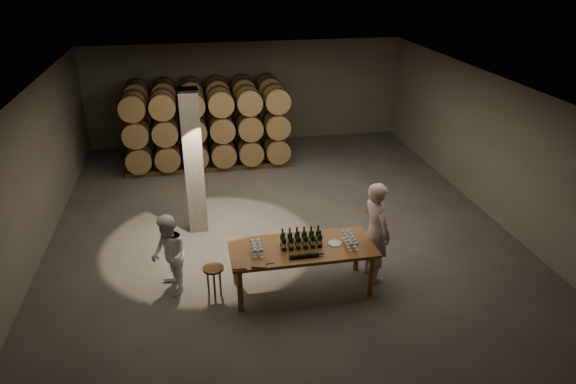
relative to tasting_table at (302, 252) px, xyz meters
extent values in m
plane|color=#4C4A48|center=(0.00, 2.50, -0.80)|extent=(12.00, 12.00, 0.00)
plane|color=#605E59|center=(0.00, 2.50, 2.40)|extent=(12.00, 12.00, 0.00)
plane|color=#6A665B|center=(0.00, 8.50, 0.80)|extent=(10.00, 0.00, 10.00)
plane|color=#6A665B|center=(0.00, -3.50, 0.80)|extent=(10.00, 0.00, 10.00)
plane|color=#6A665B|center=(-5.00, 2.50, 0.80)|extent=(0.00, 12.00, 12.00)
plane|color=#6A665B|center=(5.00, 2.50, 0.80)|extent=(0.00, 12.00, 12.00)
cube|color=#69645B|center=(-1.80, 2.70, 0.80)|extent=(0.40, 0.40, 3.20)
cylinder|color=brown|center=(-1.18, -0.43, -0.38)|extent=(0.10, 0.10, 0.84)
cylinder|color=brown|center=(1.18, -0.43, -0.38)|extent=(0.10, 0.10, 0.84)
cylinder|color=brown|center=(-1.18, 0.43, -0.38)|extent=(0.10, 0.10, 0.84)
cylinder|color=brown|center=(1.18, 0.43, -0.38)|extent=(0.10, 0.10, 0.84)
cube|color=brown|center=(0.00, 0.00, 0.07)|extent=(2.60, 1.10, 0.06)
cube|color=brown|center=(-1.35, 7.40, -0.74)|extent=(4.70, 0.10, 0.12)
cube|color=brown|center=(-1.35, 8.00, -0.74)|extent=(4.70, 0.10, 0.12)
cylinder|color=olive|center=(-3.30, 7.70, -0.33)|extent=(0.70, 0.95, 0.70)
cylinder|color=black|center=(-3.30, 7.44, -0.33)|extent=(0.73, 0.04, 0.73)
cylinder|color=black|center=(-3.30, 7.96, -0.33)|extent=(0.73, 0.04, 0.73)
cylinder|color=olive|center=(-2.52, 7.70, -0.33)|extent=(0.70, 0.95, 0.70)
cylinder|color=black|center=(-2.52, 7.44, -0.33)|extent=(0.73, 0.04, 0.73)
cylinder|color=black|center=(-2.52, 7.96, -0.33)|extent=(0.73, 0.04, 0.73)
cylinder|color=olive|center=(-1.74, 7.70, -0.33)|extent=(0.70, 0.95, 0.70)
cylinder|color=black|center=(-1.74, 7.44, -0.33)|extent=(0.73, 0.04, 0.73)
cylinder|color=black|center=(-1.74, 7.96, -0.33)|extent=(0.73, 0.04, 0.73)
cylinder|color=olive|center=(-0.96, 7.70, -0.33)|extent=(0.70, 0.95, 0.70)
cylinder|color=black|center=(-0.96, 7.44, -0.33)|extent=(0.73, 0.04, 0.73)
cylinder|color=black|center=(-0.96, 7.96, -0.33)|extent=(0.73, 0.04, 0.73)
cylinder|color=olive|center=(-0.18, 7.70, -0.33)|extent=(0.70, 0.95, 0.70)
cylinder|color=black|center=(-0.18, 7.44, -0.33)|extent=(0.73, 0.04, 0.73)
cylinder|color=black|center=(-0.18, 7.96, -0.33)|extent=(0.73, 0.04, 0.73)
cylinder|color=olive|center=(0.60, 7.70, -0.33)|extent=(0.70, 0.95, 0.70)
cylinder|color=black|center=(0.60, 7.44, -0.33)|extent=(0.73, 0.04, 0.73)
cylinder|color=black|center=(0.60, 7.96, -0.33)|extent=(0.73, 0.04, 0.73)
cylinder|color=olive|center=(-3.30, 7.70, 0.41)|extent=(0.70, 0.95, 0.70)
cylinder|color=black|center=(-3.30, 7.44, 0.41)|extent=(0.73, 0.04, 0.73)
cylinder|color=black|center=(-3.30, 7.96, 0.41)|extent=(0.73, 0.04, 0.73)
cylinder|color=olive|center=(-2.52, 7.70, 0.41)|extent=(0.70, 0.95, 0.70)
cylinder|color=black|center=(-2.52, 7.44, 0.41)|extent=(0.73, 0.04, 0.73)
cylinder|color=black|center=(-2.52, 7.96, 0.41)|extent=(0.73, 0.04, 0.73)
cylinder|color=olive|center=(-1.74, 7.70, 0.41)|extent=(0.70, 0.95, 0.70)
cylinder|color=black|center=(-1.74, 7.44, 0.41)|extent=(0.73, 0.04, 0.73)
cylinder|color=black|center=(-1.74, 7.96, 0.41)|extent=(0.73, 0.04, 0.73)
cylinder|color=olive|center=(-0.96, 7.70, 0.41)|extent=(0.70, 0.95, 0.70)
cylinder|color=black|center=(-0.96, 7.44, 0.41)|extent=(0.73, 0.04, 0.73)
cylinder|color=black|center=(-0.96, 7.96, 0.41)|extent=(0.73, 0.04, 0.73)
cylinder|color=olive|center=(-0.18, 7.70, 0.41)|extent=(0.70, 0.95, 0.70)
cylinder|color=black|center=(-0.18, 7.44, 0.41)|extent=(0.73, 0.04, 0.73)
cylinder|color=black|center=(-0.18, 7.96, 0.41)|extent=(0.73, 0.04, 0.73)
cylinder|color=olive|center=(0.60, 7.70, 0.41)|extent=(0.70, 0.95, 0.70)
cylinder|color=black|center=(0.60, 7.44, 0.41)|extent=(0.73, 0.04, 0.73)
cylinder|color=black|center=(0.60, 7.96, 0.41)|extent=(0.73, 0.04, 0.73)
cylinder|color=olive|center=(-3.30, 7.70, 1.15)|extent=(0.70, 0.95, 0.70)
cylinder|color=black|center=(-3.30, 7.44, 1.15)|extent=(0.73, 0.04, 0.73)
cylinder|color=black|center=(-3.30, 7.96, 1.15)|extent=(0.73, 0.04, 0.73)
cylinder|color=olive|center=(-2.52, 7.70, 1.15)|extent=(0.70, 0.95, 0.70)
cylinder|color=black|center=(-2.52, 7.44, 1.15)|extent=(0.73, 0.04, 0.73)
cylinder|color=black|center=(-2.52, 7.96, 1.15)|extent=(0.73, 0.04, 0.73)
cylinder|color=olive|center=(-1.74, 7.70, 1.15)|extent=(0.70, 0.95, 0.70)
cylinder|color=black|center=(-1.74, 7.44, 1.15)|extent=(0.73, 0.04, 0.73)
cylinder|color=black|center=(-1.74, 7.96, 1.15)|extent=(0.73, 0.04, 0.73)
cylinder|color=olive|center=(-0.96, 7.70, 1.15)|extent=(0.70, 0.95, 0.70)
cylinder|color=black|center=(-0.96, 7.44, 1.15)|extent=(0.73, 0.04, 0.73)
cylinder|color=black|center=(-0.96, 7.96, 1.15)|extent=(0.73, 0.04, 0.73)
cylinder|color=olive|center=(-0.18, 7.70, 1.15)|extent=(0.70, 0.95, 0.70)
cylinder|color=black|center=(-0.18, 7.44, 1.15)|extent=(0.73, 0.04, 0.73)
cylinder|color=black|center=(-0.18, 7.96, 1.15)|extent=(0.73, 0.04, 0.73)
cylinder|color=olive|center=(0.60, 7.70, 1.15)|extent=(0.70, 0.95, 0.70)
cylinder|color=black|center=(0.60, 7.44, 1.15)|extent=(0.73, 0.04, 0.73)
cylinder|color=black|center=(0.60, 7.96, 1.15)|extent=(0.73, 0.04, 0.73)
cube|color=brown|center=(-1.35, 6.00, -0.74)|extent=(4.70, 0.10, 0.12)
cube|color=brown|center=(-1.35, 6.60, -0.74)|extent=(4.70, 0.10, 0.12)
cylinder|color=olive|center=(-3.30, 6.30, -0.33)|extent=(0.70, 0.95, 0.70)
cylinder|color=black|center=(-3.30, 6.04, -0.33)|extent=(0.73, 0.04, 0.73)
cylinder|color=black|center=(-3.30, 6.56, -0.33)|extent=(0.73, 0.04, 0.73)
cylinder|color=olive|center=(-2.52, 6.30, -0.33)|extent=(0.70, 0.95, 0.70)
cylinder|color=black|center=(-2.52, 6.04, -0.33)|extent=(0.73, 0.04, 0.73)
cylinder|color=black|center=(-2.52, 6.56, -0.33)|extent=(0.73, 0.04, 0.73)
cylinder|color=olive|center=(-1.74, 6.30, -0.33)|extent=(0.70, 0.95, 0.70)
cylinder|color=black|center=(-1.74, 6.04, -0.33)|extent=(0.73, 0.04, 0.73)
cylinder|color=black|center=(-1.74, 6.56, -0.33)|extent=(0.73, 0.04, 0.73)
cylinder|color=olive|center=(-0.96, 6.30, -0.33)|extent=(0.70, 0.95, 0.70)
cylinder|color=black|center=(-0.96, 6.04, -0.33)|extent=(0.73, 0.04, 0.73)
cylinder|color=black|center=(-0.96, 6.56, -0.33)|extent=(0.73, 0.04, 0.73)
cylinder|color=olive|center=(-0.18, 6.30, -0.33)|extent=(0.70, 0.95, 0.70)
cylinder|color=black|center=(-0.18, 6.04, -0.33)|extent=(0.73, 0.04, 0.73)
cylinder|color=black|center=(-0.18, 6.56, -0.33)|extent=(0.73, 0.04, 0.73)
cylinder|color=olive|center=(0.60, 6.30, -0.33)|extent=(0.70, 0.95, 0.70)
cylinder|color=black|center=(0.60, 6.04, -0.33)|extent=(0.73, 0.04, 0.73)
cylinder|color=black|center=(0.60, 6.56, -0.33)|extent=(0.73, 0.04, 0.73)
cylinder|color=olive|center=(-3.30, 6.30, 0.41)|extent=(0.70, 0.95, 0.70)
cylinder|color=black|center=(-3.30, 6.04, 0.41)|extent=(0.73, 0.04, 0.73)
cylinder|color=black|center=(-3.30, 6.56, 0.41)|extent=(0.73, 0.04, 0.73)
cylinder|color=olive|center=(-2.52, 6.30, 0.41)|extent=(0.70, 0.95, 0.70)
cylinder|color=black|center=(-2.52, 6.04, 0.41)|extent=(0.73, 0.04, 0.73)
cylinder|color=black|center=(-2.52, 6.56, 0.41)|extent=(0.73, 0.04, 0.73)
cylinder|color=olive|center=(-1.74, 6.30, 0.41)|extent=(0.70, 0.95, 0.70)
cylinder|color=black|center=(-1.74, 6.04, 0.41)|extent=(0.73, 0.04, 0.73)
cylinder|color=black|center=(-1.74, 6.56, 0.41)|extent=(0.73, 0.04, 0.73)
cylinder|color=olive|center=(-0.96, 6.30, 0.41)|extent=(0.70, 0.95, 0.70)
cylinder|color=black|center=(-0.96, 6.04, 0.41)|extent=(0.73, 0.04, 0.73)
cylinder|color=black|center=(-0.96, 6.56, 0.41)|extent=(0.73, 0.04, 0.73)
cylinder|color=olive|center=(-0.18, 6.30, 0.41)|extent=(0.70, 0.95, 0.70)
cylinder|color=black|center=(-0.18, 6.04, 0.41)|extent=(0.73, 0.04, 0.73)
cylinder|color=black|center=(-0.18, 6.56, 0.41)|extent=(0.73, 0.04, 0.73)
cylinder|color=olive|center=(0.60, 6.30, 0.41)|extent=(0.70, 0.95, 0.70)
cylinder|color=black|center=(0.60, 6.04, 0.41)|extent=(0.73, 0.04, 0.73)
cylinder|color=black|center=(0.60, 6.56, 0.41)|extent=(0.73, 0.04, 0.73)
cylinder|color=olive|center=(-3.30, 6.30, 1.15)|extent=(0.70, 0.95, 0.70)
cylinder|color=black|center=(-3.30, 6.04, 1.15)|extent=(0.73, 0.04, 0.73)
cylinder|color=black|center=(-3.30, 6.56, 1.15)|extent=(0.73, 0.04, 0.73)
cylinder|color=olive|center=(-2.52, 6.30, 1.15)|extent=(0.70, 0.95, 0.70)
cylinder|color=black|center=(-2.52, 6.04, 1.15)|extent=(0.73, 0.04, 0.73)
cylinder|color=black|center=(-2.52, 6.56, 1.15)|extent=(0.73, 0.04, 0.73)
cylinder|color=olive|center=(-1.74, 6.30, 1.15)|extent=(0.70, 0.95, 0.70)
cylinder|color=black|center=(-1.74, 6.04, 1.15)|extent=(0.73, 0.04, 0.73)
cylinder|color=black|center=(-1.74, 6.56, 1.15)|extent=(0.73, 0.04, 0.73)
cylinder|color=olive|center=(-0.96, 6.30, 1.15)|extent=(0.70, 0.95, 0.70)
cylinder|color=black|center=(-0.96, 6.04, 1.15)|extent=(0.73, 0.04, 0.73)
cylinder|color=black|center=(-0.96, 6.56, 1.15)|extent=(0.73, 0.04, 0.73)
cylinder|color=olive|center=(-0.18, 6.30, 1.15)|extent=(0.70, 0.95, 0.70)
cylinder|color=black|center=(-0.18, 6.04, 1.15)|extent=(0.73, 0.04, 0.73)
cylinder|color=black|center=(-0.18, 6.56, 1.15)|extent=(0.73, 0.04, 0.73)
cylinder|color=olive|center=(0.60, 6.30, 1.15)|extent=(0.70, 0.95, 0.70)
cylinder|color=black|center=(0.60, 6.04, 1.15)|extent=(0.73, 0.04, 0.73)
cylinder|color=black|center=(0.60, 6.56, 1.15)|extent=(0.73, 0.04, 0.73)
cylinder|color=black|center=(-0.34, -0.06, 0.22)|extent=(0.09, 0.09, 0.24)
cylinder|color=silver|center=(-0.34, -0.06, 0.21)|extent=(0.09, 0.09, 0.08)
cylinder|color=black|center=(-0.34, -0.06, 0.39)|extent=(0.03, 0.03, 0.10)
cylinder|color=yellow|center=(-0.34, -0.06, 0.45)|extent=(0.04, 0.04, 0.03)
cylinder|color=black|center=(-0.34, 0.09, 0.22)|extent=(0.09, 0.09, 0.24)
cylinder|color=silver|center=(-0.34, 0.09, 0.21)|extent=(0.09, 0.09, 0.08)
cylinder|color=black|center=(-0.34, 0.09, 0.39)|extent=(0.03, 0.03, 0.10)
cylinder|color=maroon|center=(-0.34, 0.09, 0.45)|extent=(0.04, 0.04, 0.03)
cylinder|color=black|center=(-0.21, -0.06, 0.22)|extent=(0.09, 0.09, 0.24)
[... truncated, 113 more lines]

